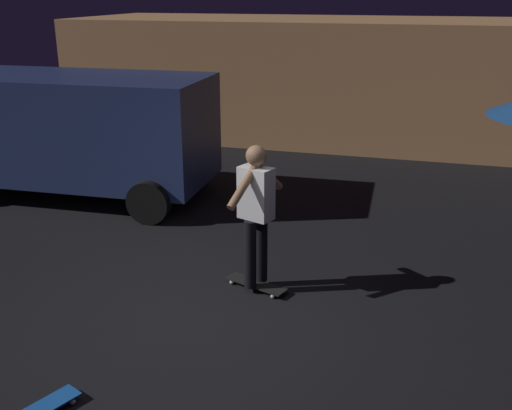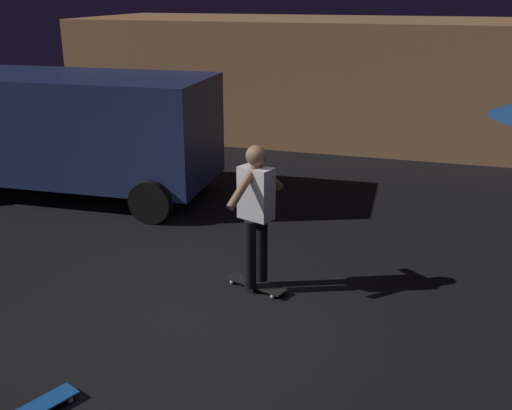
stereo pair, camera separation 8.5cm
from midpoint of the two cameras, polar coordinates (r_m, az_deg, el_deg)
name	(u,v)px [view 1 (the left image)]	position (r m, az deg, el deg)	size (l,w,h in m)	color
ground_plane	(195,323)	(6.59, -6.17, -10.96)	(28.00, 28.00, 0.00)	black
low_building	(349,78)	(14.87, 8.55, 11.73)	(12.94, 4.17, 2.70)	tan
parked_van	(72,128)	(10.65, -17.18, 6.94)	(4.67, 2.35, 2.03)	navy
skateboard_ridden	(256,284)	(7.21, -0.34, -7.47)	(0.80, 0.46, 0.07)	black
skater	(256,206)	(6.82, -0.36, -0.11)	(0.43, 0.95, 1.67)	black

